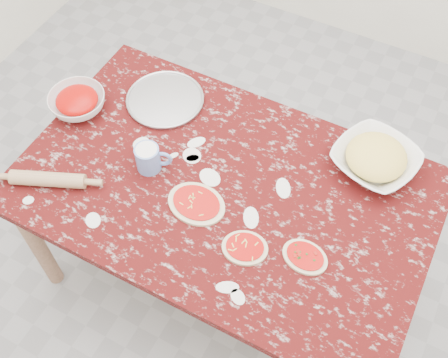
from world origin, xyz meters
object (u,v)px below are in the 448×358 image
pizza_tray (165,100)px  flour_mug (149,158)px  sauce_bowl (78,103)px  rolling_pin (48,179)px  worktable (224,198)px  cheese_bowl (375,160)px

pizza_tray → flour_mug: flour_mug is taller
sauce_bowl → rolling_pin: (0.13, -0.37, -0.01)m
pizza_tray → worktable: bearing=-32.6°
pizza_tray → sauce_bowl: bearing=-145.5°
pizza_tray → flour_mug: bearing=-68.0°
pizza_tray → sauce_bowl: size_ratio=1.38×
flour_mug → rolling_pin: flour_mug is taller
pizza_tray → cheese_bowl: size_ratio=1.04×
worktable → flour_mug: bearing=-170.1°
cheese_bowl → rolling_pin: 1.27m
worktable → cheese_bowl: 0.61m
cheese_bowl → flour_mug: 0.89m
flour_mug → pizza_tray: bearing=112.0°
pizza_tray → sauce_bowl: (-0.30, -0.21, 0.03)m
rolling_pin → cheese_bowl: bearing=31.5°
cheese_bowl → pizza_tray: bearing=-174.8°
pizza_tray → sauce_bowl: 0.37m
worktable → sauce_bowl: 0.75m
cheese_bowl → flour_mug: size_ratio=2.29×
flour_mug → rolling_pin: 0.40m
sauce_bowl → flour_mug: size_ratio=1.73×
flour_mug → rolling_pin: size_ratio=0.48×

